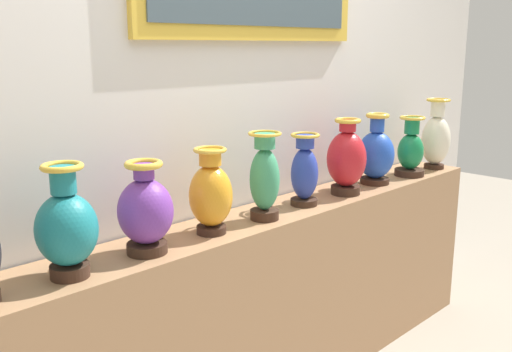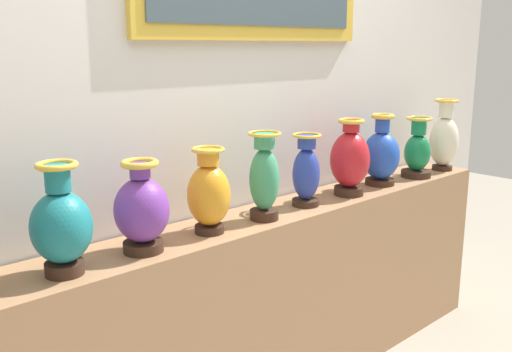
% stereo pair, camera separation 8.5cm
% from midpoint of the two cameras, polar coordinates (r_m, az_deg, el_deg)
% --- Properties ---
extents(display_shelf, '(3.06, 0.32, 0.86)m').
position_cam_midpoint_polar(display_shelf, '(2.55, -0.98, -13.31)').
color(display_shelf, '#99704C').
rests_on(display_shelf, ground_plane).
extents(back_wall, '(4.36, 0.14, 2.90)m').
position_cam_midpoint_polar(back_wall, '(2.45, -4.63, 10.71)').
color(back_wall, silver).
rests_on(back_wall, ground_plane).
extents(vase_teal, '(0.19, 0.19, 0.36)m').
position_cam_midpoint_polar(vase_teal, '(1.84, -19.55, -4.85)').
color(vase_teal, '#382319').
rests_on(vase_teal, display_shelf).
extents(vase_violet, '(0.19, 0.19, 0.32)m').
position_cam_midpoint_polar(vase_violet, '(1.98, -12.12, -3.44)').
color(vase_violet, '#382319').
rests_on(vase_violet, display_shelf).
extents(vase_amber, '(0.17, 0.17, 0.33)m').
position_cam_midpoint_polar(vase_amber, '(2.15, -5.64, -1.79)').
color(vase_amber, '#382319').
rests_on(vase_amber, display_shelf).
extents(vase_jade, '(0.13, 0.13, 0.36)m').
position_cam_midpoint_polar(vase_jade, '(2.31, -0.25, -0.23)').
color(vase_jade, '#382319').
rests_on(vase_jade, display_shelf).
extents(vase_cobalt, '(0.13, 0.13, 0.32)m').
position_cam_midpoint_polar(vase_cobalt, '(2.53, 3.88, 0.44)').
color(vase_cobalt, '#382319').
rests_on(vase_cobalt, display_shelf).
extents(vase_crimson, '(0.19, 0.19, 0.36)m').
position_cam_midpoint_polar(vase_crimson, '(2.74, 8.09, 1.67)').
color(vase_crimson, '#382319').
rests_on(vase_crimson, display_shelf).
extents(vase_sapphire, '(0.19, 0.19, 0.36)m').
position_cam_midpoint_polar(vase_sapphire, '(2.98, 11.01, 2.15)').
color(vase_sapphire, '#382319').
rests_on(vase_sapphire, display_shelf).
extents(vase_emerald, '(0.16, 0.16, 0.32)m').
position_cam_midpoint_polar(vase_emerald, '(3.21, 14.36, 2.45)').
color(vase_emerald, '#382319').
rests_on(vase_emerald, display_shelf).
extents(vase_ivory, '(0.16, 0.16, 0.40)m').
position_cam_midpoint_polar(vase_ivory, '(3.43, 16.75, 3.63)').
color(vase_ivory, '#382319').
rests_on(vase_ivory, display_shelf).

